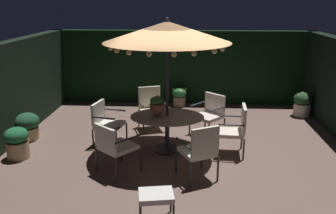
{
  "coord_description": "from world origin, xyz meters",
  "views": [
    {
      "loc": [
        0.2,
        -6.79,
        3.05
      ],
      "look_at": [
        -0.22,
        0.29,
        0.86
      ],
      "focal_mm": 37.65,
      "sensor_mm": 36.0,
      "label": 1
    }
  ],
  "objects_px": {
    "patio_dining_table": "(167,122)",
    "potted_plant_right_near": "(302,104)",
    "potted_plant_left_near": "(17,142)",
    "patio_chair_south": "(210,112)",
    "patio_chair_east": "(200,148)",
    "patio_chair_southwest": "(151,106)",
    "patio_chair_north": "(105,120)",
    "potted_plant_right_far": "(27,125)",
    "potted_plant_back_left": "(179,96)",
    "patio_chair_southeast": "(236,127)",
    "ottoman_footrest": "(156,197)",
    "patio_chair_northeast": "(114,144)",
    "patio_umbrella": "(167,32)",
    "centerpiece_planter": "(157,104)"
  },
  "relations": [
    {
      "from": "patio_chair_northeast",
      "to": "potted_plant_right_near",
      "type": "relative_size",
      "value": 1.46
    },
    {
      "from": "centerpiece_planter",
      "to": "potted_plant_back_left",
      "type": "distance_m",
      "value": 3.35
    },
    {
      "from": "patio_dining_table",
      "to": "potted_plant_right_near",
      "type": "height_order",
      "value": "patio_dining_table"
    },
    {
      "from": "patio_umbrella",
      "to": "potted_plant_left_near",
      "type": "distance_m",
      "value": 3.66
    },
    {
      "from": "patio_chair_northeast",
      "to": "patio_dining_table",
      "type": "bearing_deg",
      "value": 49.85
    },
    {
      "from": "patio_chair_south",
      "to": "potted_plant_right_far",
      "type": "xyz_separation_m",
      "value": [
        -4.12,
        -0.6,
        -0.21
      ]
    },
    {
      "from": "patio_dining_table",
      "to": "patio_chair_south",
      "type": "bearing_deg",
      "value": 47.44
    },
    {
      "from": "potted_plant_right_far",
      "to": "potted_plant_left_near",
      "type": "relative_size",
      "value": 0.96
    },
    {
      "from": "patio_umbrella",
      "to": "potted_plant_right_near",
      "type": "height_order",
      "value": "patio_umbrella"
    },
    {
      "from": "potted_plant_right_near",
      "to": "potted_plant_back_left",
      "type": "relative_size",
      "value": 1.16
    },
    {
      "from": "patio_chair_southwest",
      "to": "patio_chair_north",
      "type": "bearing_deg",
      "value": -130.62
    },
    {
      "from": "potted_plant_left_near",
      "to": "patio_chair_south",
      "type": "bearing_deg",
      "value": 22.05
    },
    {
      "from": "patio_chair_south",
      "to": "ottoman_footrest",
      "type": "bearing_deg",
      "value": -105.21
    },
    {
      "from": "potted_plant_right_far",
      "to": "potted_plant_right_near",
      "type": "relative_size",
      "value": 0.94
    },
    {
      "from": "centerpiece_planter",
      "to": "patio_chair_southwest",
      "type": "height_order",
      "value": "centerpiece_planter"
    },
    {
      "from": "ottoman_footrest",
      "to": "potted_plant_back_left",
      "type": "xyz_separation_m",
      "value": [
        0.17,
        5.65,
        -0.08
      ]
    },
    {
      "from": "patio_chair_north",
      "to": "ottoman_footrest",
      "type": "height_order",
      "value": "patio_chair_north"
    },
    {
      "from": "potted_plant_right_far",
      "to": "potted_plant_left_near",
      "type": "distance_m",
      "value": 1.0
    },
    {
      "from": "patio_dining_table",
      "to": "patio_chair_south",
      "type": "relative_size",
      "value": 1.63
    },
    {
      "from": "patio_chair_north",
      "to": "potted_plant_right_far",
      "type": "bearing_deg",
      "value": 175.38
    },
    {
      "from": "patio_chair_southwest",
      "to": "ottoman_footrest",
      "type": "distance_m",
      "value": 3.79
    },
    {
      "from": "patio_chair_northeast",
      "to": "potted_plant_right_far",
      "type": "xyz_separation_m",
      "value": [
        -2.28,
        1.48,
        -0.23
      ]
    },
    {
      "from": "potted_plant_right_near",
      "to": "patio_chair_southeast",
      "type": "bearing_deg",
      "value": -129.43
    },
    {
      "from": "patio_chair_north",
      "to": "patio_chair_southeast",
      "type": "height_order",
      "value": "patio_chair_southeast"
    },
    {
      "from": "potted_plant_right_near",
      "to": "patio_chair_south",
      "type": "bearing_deg",
      "value": -150.55
    },
    {
      "from": "patio_chair_north",
      "to": "patio_chair_south",
      "type": "relative_size",
      "value": 1.0
    },
    {
      "from": "patio_chair_east",
      "to": "potted_plant_right_near",
      "type": "height_order",
      "value": "patio_chair_east"
    },
    {
      "from": "patio_dining_table",
      "to": "patio_chair_northeast",
      "type": "bearing_deg",
      "value": -130.15
    },
    {
      "from": "patio_chair_east",
      "to": "patio_chair_southeast",
      "type": "xyz_separation_m",
      "value": [
        0.75,
        1.14,
        -0.01
      ]
    },
    {
      "from": "patio_chair_north",
      "to": "patio_chair_south",
      "type": "xyz_separation_m",
      "value": [
        2.29,
        0.74,
        -0.0
      ]
    },
    {
      "from": "patio_chair_southwest",
      "to": "potted_plant_right_near",
      "type": "bearing_deg",
      "value": 16.27
    },
    {
      "from": "centerpiece_planter",
      "to": "patio_chair_northeast",
      "type": "distance_m",
      "value": 1.3
    },
    {
      "from": "potted_plant_left_near",
      "to": "patio_chair_southwest",
      "type": "bearing_deg",
      "value": 36.97
    },
    {
      "from": "potted_plant_left_near",
      "to": "potted_plant_right_near",
      "type": "bearing_deg",
      "value": 25.1
    },
    {
      "from": "patio_dining_table",
      "to": "patio_chair_east",
      "type": "xyz_separation_m",
      "value": [
        0.64,
        -1.24,
        -0.02
      ]
    },
    {
      "from": "patio_chair_east",
      "to": "patio_chair_southwest",
      "type": "xyz_separation_m",
      "value": [
        -1.11,
        2.55,
        -0.03
      ]
    },
    {
      "from": "patio_chair_northeast",
      "to": "potted_plant_left_near",
      "type": "distance_m",
      "value": 2.12
    },
    {
      "from": "patio_umbrella",
      "to": "patio_chair_east",
      "type": "height_order",
      "value": "patio_umbrella"
    },
    {
      "from": "potted_plant_right_near",
      "to": "centerpiece_planter",
      "type": "bearing_deg",
      "value": -145.66
    },
    {
      "from": "ottoman_footrest",
      "to": "potted_plant_back_left",
      "type": "height_order",
      "value": "potted_plant_back_left"
    },
    {
      "from": "patio_chair_northeast",
      "to": "potted_plant_back_left",
      "type": "xyz_separation_m",
      "value": [
        1.06,
        4.26,
        -0.26
      ]
    },
    {
      "from": "centerpiece_planter",
      "to": "patio_chair_southwest",
      "type": "xyz_separation_m",
      "value": [
        -0.28,
        1.37,
        -0.44
      ]
    },
    {
      "from": "centerpiece_planter",
      "to": "ottoman_footrest",
      "type": "height_order",
      "value": "centerpiece_planter"
    },
    {
      "from": "potted_plant_right_near",
      "to": "potted_plant_back_left",
      "type": "height_order",
      "value": "potted_plant_right_near"
    },
    {
      "from": "patio_dining_table",
      "to": "potted_plant_right_near",
      "type": "distance_m",
      "value": 4.29
    },
    {
      "from": "potted_plant_right_near",
      "to": "potted_plant_back_left",
      "type": "distance_m",
      "value": 3.41
    },
    {
      "from": "potted_plant_right_far",
      "to": "potted_plant_back_left",
      "type": "distance_m",
      "value": 4.34
    },
    {
      "from": "centerpiece_planter",
      "to": "patio_chair_north",
      "type": "relative_size",
      "value": 0.48
    },
    {
      "from": "patio_dining_table",
      "to": "patio_umbrella",
      "type": "height_order",
      "value": "patio_umbrella"
    },
    {
      "from": "ottoman_footrest",
      "to": "patio_chair_south",
      "type": "bearing_deg",
      "value": 74.79
    }
  ]
}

